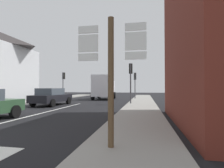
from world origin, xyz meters
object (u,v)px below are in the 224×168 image
Objects in this scene: route_sign_post at (111,72)px; traffic_light_near_right at (131,74)px; traffic_light_far_left at (63,79)px; traffic_light_far_right at (135,80)px; delivery_truck at (104,87)px; sedan_far at (52,96)px.

traffic_light_near_right is at bearing 92.19° from route_sign_post.
traffic_light_far_left is (-9.64, 6.58, -0.08)m from traffic_light_near_right.
traffic_light_far_right is at bearing 90.00° from traffic_light_near_right.
traffic_light_far_right reaches higher than delivery_truck.
traffic_light_far_left is at bearing 179.41° from delivery_truck.
traffic_light_far_right is 9.65m from traffic_light_far_left.
traffic_light_far_left is (-10.08, 18.26, 0.74)m from route_sign_post.
sedan_far is 0.84× the size of delivery_truck.
sedan_far is at bearing -165.31° from traffic_light_near_right.
traffic_light_far_right is 0.96× the size of traffic_light_far_left.
route_sign_post is 18.87m from traffic_light_far_right.
route_sign_post is at bearing -54.34° from sedan_far.
sedan_far is 9.04m from traffic_light_far_left.
traffic_light_near_right is at bearing -58.65° from delivery_truck.
traffic_light_near_right is (-0.45, 11.68, 0.81)m from route_sign_post.
delivery_truck is at bearing -170.73° from traffic_light_far_right.
route_sign_post reaches higher than delivery_truck.
sedan_far is 1.16× the size of traffic_light_near_right.
traffic_light_far_left reaches higher than sedan_far.
sedan_far is at bearing -108.12° from delivery_truck.
delivery_truck is 18.74m from route_sign_post.
delivery_truck is (2.71, 8.27, 0.89)m from sedan_far.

